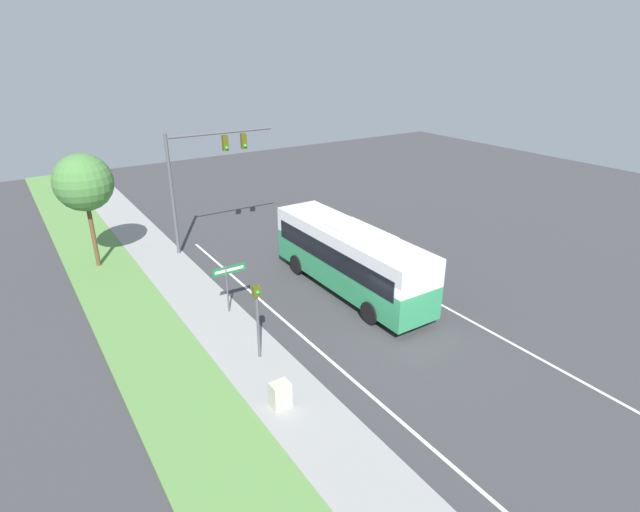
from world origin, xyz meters
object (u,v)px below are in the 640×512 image
object	(u,v)px
utility_cabinet	(280,395)
street_sign	(228,279)
bus	(350,255)
signal_gantry	(202,167)
pedestrian_signal	(257,311)

from	to	relation	value
utility_cabinet	street_sign	bearing A→B (deg)	79.62
bus	utility_cabinet	size ratio (longest dim) A/B	11.10
bus	signal_gantry	bearing A→B (deg)	112.36
signal_gantry	utility_cabinet	size ratio (longest dim) A/B	7.72
signal_gantry	street_sign	world-z (taller)	signal_gantry
bus	street_sign	world-z (taller)	bus
utility_cabinet	pedestrian_signal	bearing A→B (deg)	76.27
pedestrian_signal	utility_cabinet	xyz separation A→B (m)	(-0.75, -3.09, -1.65)
signal_gantry	utility_cabinet	xyz separation A→B (m)	(-3.54, -15.54, -4.57)
bus	street_sign	xyz separation A→B (m)	(-6.12, 1.15, -0.16)
utility_cabinet	bus	bearing A→B (deg)	39.19
street_sign	utility_cabinet	distance (m)	7.43
signal_gantry	utility_cabinet	world-z (taller)	signal_gantry
signal_gantry	street_sign	xyz separation A→B (m)	(-2.22, -8.33, -3.36)
bus	street_sign	size ratio (longest dim) A/B	4.21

